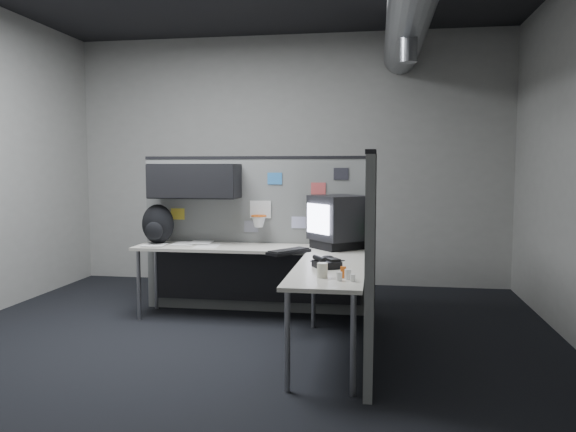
% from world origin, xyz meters
% --- Properties ---
extents(room, '(5.62, 5.62, 3.22)m').
position_xyz_m(room, '(0.56, 0.00, 2.10)').
color(room, black).
rests_on(room, ground).
extents(partition_back, '(2.44, 0.42, 1.63)m').
position_xyz_m(partition_back, '(-0.25, 1.23, 1.00)').
color(partition_back, slate).
rests_on(partition_back, ground).
extents(partition_right, '(0.07, 2.23, 1.63)m').
position_xyz_m(partition_right, '(1.10, 0.22, 0.82)').
color(partition_right, slate).
rests_on(partition_right, ground).
extents(desk, '(2.31, 2.11, 0.73)m').
position_xyz_m(desk, '(0.15, 0.70, 0.61)').
color(desk, beige).
rests_on(desk, ground).
extents(monitor, '(0.63, 0.63, 0.51)m').
position_xyz_m(monitor, '(0.77, 1.00, 1.00)').
color(monitor, black).
rests_on(monitor, desk).
extents(keyboard, '(0.39, 0.45, 0.04)m').
position_xyz_m(keyboard, '(0.35, 0.60, 0.75)').
color(keyboard, black).
rests_on(keyboard, desk).
extents(mouse, '(0.29, 0.30, 0.05)m').
position_xyz_m(mouse, '(0.74, 0.23, 0.75)').
color(mouse, black).
rests_on(mouse, desk).
extents(phone, '(0.25, 0.26, 0.09)m').
position_xyz_m(phone, '(0.76, -0.07, 0.76)').
color(phone, black).
rests_on(phone, desk).
extents(bottles, '(0.14, 0.16, 0.08)m').
position_xyz_m(bottles, '(0.93, -0.51, 0.76)').
color(bottles, silver).
rests_on(bottles, desk).
extents(cup, '(0.08, 0.08, 0.11)m').
position_xyz_m(cup, '(0.76, -0.47, 0.78)').
color(cup, beige).
rests_on(cup, desk).
extents(papers, '(0.80, 0.54, 0.01)m').
position_xyz_m(papers, '(-0.77, 1.01, 0.74)').
color(papers, white).
rests_on(papers, desk).
extents(backpack, '(0.38, 0.37, 0.41)m').
position_xyz_m(backpack, '(-1.08, 1.02, 0.93)').
color(backpack, black).
rests_on(backpack, desk).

